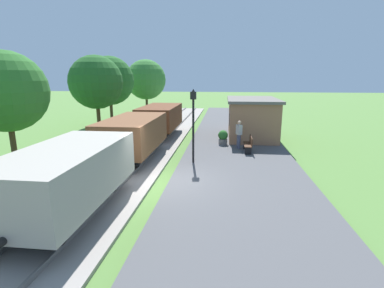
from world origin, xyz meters
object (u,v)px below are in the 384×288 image
object	(u,v)px
station_hut	(252,118)
tree_field_left	(110,81)
freight_train	(133,136)
bench_near_hut	(249,144)
tree_trackside_mid	(6,92)
person_waiting	(239,133)
lamp_post_near	(193,113)
potted_planter	(223,137)
tree_field_distant	(146,80)
tree_trackside_far	(96,82)

from	to	relation	value
station_hut	tree_field_left	world-z (taller)	tree_field_left
freight_train	tree_field_left	size ratio (longest dim) A/B	3.01
bench_near_hut	tree_trackside_mid	bearing A→B (deg)	-164.28
freight_train	person_waiting	xyz separation A→B (m)	(5.75, 2.58, -0.21)
lamp_post_near	person_waiting	bearing A→B (deg)	53.37
potted_planter	tree_field_distant	bearing A→B (deg)	120.99
person_waiting	lamp_post_near	distance (m)	4.37
lamp_post_near	tree_trackside_far	world-z (taller)	tree_trackside_far
bench_near_hut	lamp_post_near	world-z (taller)	lamp_post_near
freight_train	tree_trackside_far	xyz separation A→B (m)	(-4.61, 5.95, 2.73)
person_waiting	potted_planter	size ratio (longest dim) A/B	1.87
station_hut	person_waiting	bearing A→B (deg)	-105.94
bench_near_hut	lamp_post_near	bearing A→B (deg)	-140.18
tree_field_left	tree_field_distant	world-z (taller)	tree_field_distant
bench_near_hut	tree_field_left	xyz separation A→B (m)	(-12.26, 9.99, 3.45)
bench_near_hut	tree_trackside_far	xyz separation A→B (m)	(-10.91, 4.16, 3.40)
person_waiting	tree_trackside_mid	distance (m)	12.54
bench_near_hut	tree_field_distant	xyz separation A→B (m)	(-10.73, 17.17, 3.49)
tree_trackside_far	tree_field_left	world-z (taller)	tree_field_left
freight_train	tree_field_left	bearing A→B (deg)	116.84
potted_planter	lamp_post_near	size ratio (longest dim) A/B	0.25
potted_planter	tree_field_left	xyz separation A→B (m)	(-10.75, 8.18, 3.45)
freight_train	potted_planter	distance (m)	6.03
tree_trackside_far	potted_planter	bearing A→B (deg)	-14.02
person_waiting	tree_field_left	size ratio (longest dim) A/B	0.27
tree_field_distant	tree_trackside_mid	bearing A→B (deg)	-93.74
freight_train	station_hut	world-z (taller)	station_hut
bench_near_hut	potted_planter	distance (m)	2.35
bench_near_hut	tree_trackside_far	distance (m)	12.16
lamp_post_near	tree_trackside_far	bearing A→B (deg)	140.08
bench_near_hut	person_waiting	xyz separation A→B (m)	(-0.55, 0.78, 0.46)
potted_planter	lamp_post_near	xyz separation A→B (m)	(-1.47, -4.29, 2.08)
station_hut	tree_trackside_far	bearing A→B (deg)	-178.44
lamp_post_near	tree_field_distant	distance (m)	21.17
freight_train	tree_trackside_mid	xyz separation A→B (m)	(-5.78, -1.61, 2.41)
person_waiting	tree_trackside_mid	size ratio (longest dim) A/B	0.30
lamp_post_near	tree_trackside_mid	world-z (taller)	tree_trackside_mid
potted_planter	tree_field_left	world-z (taller)	tree_field_left
person_waiting	tree_field_distant	bearing A→B (deg)	-85.23
tree_trackside_far	tree_field_distant	xyz separation A→B (m)	(0.18, 13.01, 0.09)
potted_planter	tree_trackside_mid	size ratio (longest dim) A/B	0.16
freight_train	tree_field_left	world-z (taller)	tree_field_left
tree_field_distant	person_waiting	bearing A→B (deg)	-58.15
freight_train	bench_near_hut	distance (m)	6.58
freight_train	potted_planter	size ratio (longest dim) A/B	21.18
freight_train	tree_trackside_mid	bearing A→B (deg)	-164.47
tree_field_distant	potted_planter	bearing A→B (deg)	-59.01
bench_near_hut	tree_trackside_mid	xyz separation A→B (m)	(-12.07, -3.40, 3.09)
tree_field_distant	lamp_post_near	bearing A→B (deg)	-68.46
freight_train	bench_near_hut	bearing A→B (deg)	15.91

